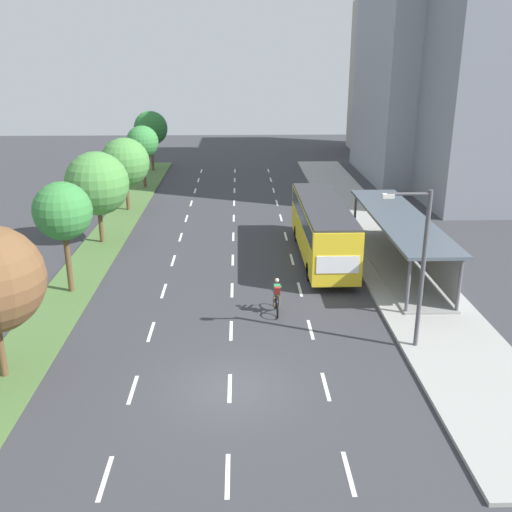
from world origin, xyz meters
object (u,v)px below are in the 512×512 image
at_px(median_tree_fifth, 142,142).
at_px(median_tree_farthest, 151,128).
at_px(cyclist, 277,297).
at_px(median_tree_fourth, 125,163).
at_px(streetlight, 419,259).
at_px(median_tree_third, 97,184).
at_px(median_tree_second, 63,212).
at_px(bus, 322,225).
at_px(bus_shelter, 403,237).

height_order(median_tree_fifth, median_tree_farthest, median_tree_farthest).
height_order(cyclist, median_tree_fourth, median_tree_fourth).
relative_size(median_tree_fourth, streetlight, 0.85).
relative_size(median_tree_third, median_tree_fourth, 1.05).
bearing_deg(median_tree_fifth, median_tree_second, -90.08).
distance_m(cyclist, median_tree_fourth, 21.79).
bearing_deg(streetlight, cyclist, 145.95).
height_order(median_tree_fourth, streetlight, streetlight).
bearing_deg(bus, median_tree_third, 166.60).
distance_m(median_tree_third, median_tree_fifth, 16.26).
relative_size(median_tree_second, median_tree_farthest, 0.94).
bearing_deg(median_tree_fifth, median_tree_fourth, -90.44).
xyz_separation_m(bus_shelter, median_tree_third, (-17.91, 5.05, 2.03)).
xyz_separation_m(median_tree_third, streetlight, (15.80, -14.43, -0.01)).
bearing_deg(median_tree_second, bus_shelter, 9.88).
bearing_deg(median_tree_farthest, streetlight, -67.69).
relative_size(median_tree_fifth, median_tree_farthest, 0.91).
distance_m(bus_shelter, median_tree_fifth, 27.75).
height_order(bus_shelter, median_tree_fourth, median_tree_fourth).
relative_size(bus_shelter, median_tree_second, 2.41).
height_order(bus_shelter, median_tree_farthest, median_tree_farthest).
distance_m(median_tree_second, median_tree_fourth, 16.26).
bearing_deg(median_tree_fifth, median_tree_farthest, 92.86).
bearing_deg(bus, median_tree_farthest, 116.47).
xyz_separation_m(median_tree_second, median_tree_fourth, (-0.03, 16.25, -0.50)).
distance_m(median_tree_second, streetlight, 16.79).
relative_size(bus, median_tree_farthest, 1.89).
xyz_separation_m(bus_shelter, median_tree_second, (-17.67, -3.08, 2.40)).
height_order(bus_shelter, median_tree_second, median_tree_second).
bearing_deg(cyclist, bus, 67.60).
relative_size(median_tree_second, median_tree_fourth, 1.02).
xyz_separation_m(bus, median_tree_third, (-13.63, 3.25, 1.83)).
relative_size(bus_shelter, cyclist, 7.40).
bearing_deg(median_tree_fifth, bus_shelter, -50.38).
bearing_deg(median_tree_third, bus_shelter, -15.74).
distance_m(cyclist, median_tree_farthest, 36.97).
relative_size(bus, cyclist, 6.20).
height_order(bus, streetlight, streetlight).
xyz_separation_m(median_tree_farthest, streetlight, (15.93, -38.81, -0.48)).
bearing_deg(cyclist, median_tree_fourth, 118.45).
height_order(median_tree_second, median_tree_fourth, median_tree_second).
xyz_separation_m(cyclist, median_tree_fourth, (-10.28, 18.98, 2.98)).
relative_size(median_tree_fourth, median_tree_fifth, 1.01).
height_order(cyclist, median_tree_fifth, median_tree_fifth).
distance_m(bus_shelter, median_tree_fourth, 22.14).
distance_m(median_tree_second, median_tree_fifth, 24.38).
bearing_deg(median_tree_farthest, median_tree_third, -89.70).
relative_size(bus_shelter, median_tree_farthest, 2.25).
bearing_deg(streetlight, median_tree_fifth, 116.83).
bearing_deg(bus_shelter, bus, 157.18).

